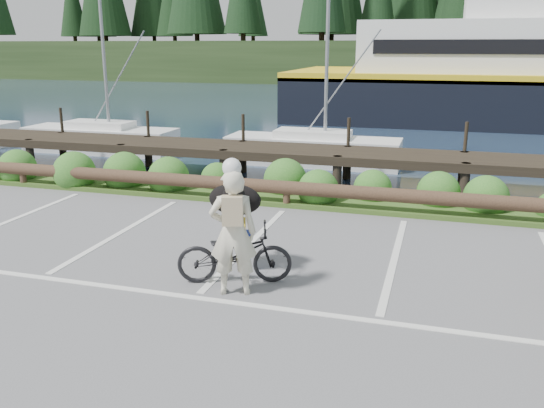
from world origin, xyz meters
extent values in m
plane|color=#5B5A5D|center=(0.00, 0.00, 0.00)|extent=(72.00, 72.00, 0.00)
plane|color=#1A2A40|center=(0.00, 48.00, -1.20)|extent=(160.00, 160.00, 0.00)
cube|color=#3D5B21|center=(0.00, 5.30, 0.05)|extent=(34.00, 1.60, 0.10)
imported|color=black|center=(0.34, 0.31, 0.46)|extent=(1.84, 1.12, 0.91)
imported|color=beige|center=(0.47, -0.07, 0.93)|extent=(0.78, 0.63, 1.85)
ellipsoid|color=black|center=(0.16, 0.84, 1.16)|extent=(0.67, 0.95, 0.50)
camera|label=1|loc=(3.21, -7.36, 3.51)|focal=38.00mm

